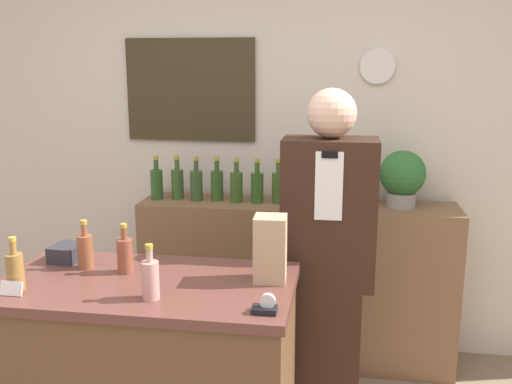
% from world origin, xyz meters
% --- Properties ---
extents(back_wall, '(5.20, 0.09, 2.70)m').
position_xyz_m(back_wall, '(-0.01, 2.00, 1.36)').
color(back_wall, beige).
rests_on(back_wall, ground_plane).
extents(back_shelf, '(1.90, 0.38, 1.01)m').
position_xyz_m(back_shelf, '(0.21, 1.75, 0.50)').
color(back_shelf, brown).
rests_on(back_shelf, ground_plane).
extents(shopkeeper, '(0.43, 0.27, 1.72)m').
position_xyz_m(shopkeeper, '(0.42, 1.02, 0.86)').
color(shopkeeper, '#331E14').
rests_on(shopkeeper, ground_plane).
extents(potted_plant, '(0.27, 0.27, 0.33)m').
position_xyz_m(potted_plant, '(0.82, 1.76, 1.19)').
color(potted_plant, '#9E998E').
rests_on(potted_plant, back_shelf).
extents(paper_bag, '(0.13, 0.13, 0.27)m').
position_xyz_m(paper_bag, '(0.19, 0.61, 1.09)').
color(paper_bag, tan).
rests_on(paper_bag, display_counter).
extents(tape_dispenser, '(0.09, 0.06, 0.07)m').
position_xyz_m(tape_dispenser, '(0.22, 0.30, 0.98)').
color(tape_dispenser, black).
rests_on(tape_dispenser, display_counter).
extents(price_card_left, '(0.09, 0.02, 0.06)m').
position_xyz_m(price_card_left, '(-0.76, 0.30, 0.98)').
color(price_card_left, white).
rests_on(price_card_left, display_counter).
extents(gift_box, '(0.13, 0.16, 0.07)m').
position_xyz_m(gift_box, '(-0.74, 0.71, 0.99)').
color(gift_box, '#2D2D33').
rests_on(gift_box, display_counter).
extents(counter_bottle_0, '(0.07, 0.07, 0.21)m').
position_xyz_m(counter_bottle_0, '(-0.77, 0.36, 1.04)').
color(counter_bottle_0, olive).
rests_on(counter_bottle_0, display_counter).
extents(counter_bottle_1, '(0.07, 0.07, 0.21)m').
position_xyz_m(counter_bottle_1, '(-0.61, 0.63, 1.04)').
color(counter_bottle_1, brown).
rests_on(counter_bottle_1, display_counter).
extents(counter_bottle_2, '(0.07, 0.07, 0.21)m').
position_xyz_m(counter_bottle_2, '(-0.42, 0.61, 1.04)').
color(counter_bottle_2, brown).
rests_on(counter_bottle_2, display_counter).
extents(counter_bottle_3, '(0.07, 0.07, 0.21)m').
position_xyz_m(counter_bottle_3, '(-0.23, 0.35, 1.04)').
color(counter_bottle_3, tan).
rests_on(counter_bottle_3, display_counter).
extents(shelf_bottle_0, '(0.08, 0.08, 0.27)m').
position_xyz_m(shelf_bottle_0, '(-0.66, 1.74, 1.11)').
color(shelf_bottle_0, '#2D5422').
rests_on(shelf_bottle_0, back_shelf).
extents(shelf_bottle_1, '(0.08, 0.08, 0.27)m').
position_xyz_m(shelf_bottle_1, '(-0.53, 1.76, 1.11)').
color(shelf_bottle_1, '#325424').
rests_on(shelf_bottle_1, back_shelf).
extents(shelf_bottle_2, '(0.08, 0.08, 0.27)m').
position_xyz_m(shelf_bottle_2, '(-0.41, 1.74, 1.11)').
color(shelf_bottle_2, '#334E27').
rests_on(shelf_bottle_2, back_shelf).
extents(shelf_bottle_3, '(0.08, 0.08, 0.27)m').
position_xyz_m(shelf_bottle_3, '(-0.28, 1.76, 1.11)').
color(shelf_bottle_3, '#2F5121').
rests_on(shelf_bottle_3, back_shelf).
extents(shelf_bottle_4, '(0.08, 0.08, 0.27)m').
position_xyz_m(shelf_bottle_4, '(-0.16, 1.73, 1.11)').
color(shelf_bottle_4, '#335720').
rests_on(shelf_bottle_4, back_shelf).
extents(shelf_bottle_5, '(0.08, 0.08, 0.27)m').
position_xyz_m(shelf_bottle_5, '(-0.03, 1.74, 1.11)').
color(shelf_bottle_5, '#2F551E').
rests_on(shelf_bottle_5, back_shelf).
extents(shelf_bottle_6, '(0.08, 0.08, 0.27)m').
position_xyz_m(shelf_bottle_6, '(0.09, 1.75, 1.11)').
color(shelf_bottle_6, '#34551F').
rests_on(shelf_bottle_6, back_shelf).
extents(shelf_bottle_7, '(0.08, 0.08, 0.27)m').
position_xyz_m(shelf_bottle_7, '(0.22, 1.73, 1.11)').
color(shelf_bottle_7, '#334F1E').
rests_on(shelf_bottle_7, back_shelf).
extents(shelf_bottle_8, '(0.08, 0.08, 0.27)m').
position_xyz_m(shelf_bottle_8, '(0.35, 1.74, 1.11)').
color(shelf_bottle_8, '#34581E').
rests_on(shelf_bottle_8, back_shelf).
extents(shelf_bottle_9, '(0.08, 0.08, 0.27)m').
position_xyz_m(shelf_bottle_9, '(0.47, 1.73, 1.11)').
color(shelf_bottle_9, '#305623').
rests_on(shelf_bottle_9, back_shelf).
extents(shelf_bottle_10, '(0.08, 0.08, 0.27)m').
position_xyz_m(shelf_bottle_10, '(0.60, 1.77, 1.11)').
color(shelf_bottle_10, '#324F1F').
rests_on(shelf_bottle_10, back_shelf).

